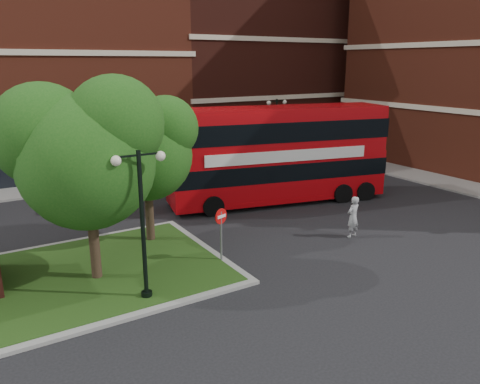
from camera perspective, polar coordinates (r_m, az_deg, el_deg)
ground at (r=18.32m, az=5.46°, el=-8.89°), size 120.00×120.00×0.00m
pavement_far at (r=32.31m, az=-12.36°, el=1.77°), size 44.00×3.00×0.12m
terrace_far_right at (r=44.39m, az=1.47°, el=16.12°), size 18.00×12.00×16.00m
traffic_island at (r=18.02m, az=-22.08°, el=-10.24°), size 12.60×7.60×0.15m
tree_island_west at (r=16.45m, az=-18.67°, el=5.06°), size 5.40×4.71×7.21m
tree_island_east at (r=19.73m, az=-11.68°, el=5.56°), size 4.46×3.90×6.29m
lamp_island at (r=14.99m, az=-11.83°, el=-3.18°), size 1.72×0.36×5.00m
lamp_far_left at (r=30.66m, az=-7.85°, el=6.53°), size 1.72×0.36×5.00m
lamp_far_right at (r=34.62m, az=4.44°, el=7.66°), size 1.72×0.36×5.00m
bus at (r=25.71m, az=4.68°, el=5.34°), size 12.36×5.33×4.60m
woman at (r=21.34m, az=13.61°, el=-2.97°), size 0.74×0.54×1.88m
car_silver at (r=30.95m, az=-16.75°, el=2.17°), size 4.51×2.08×1.49m
car_white at (r=33.20m, az=-0.17°, el=3.74°), size 4.68×1.79×1.52m
no_entry_sign at (r=17.90m, az=-2.32°, el=-3.97°), size 0.60×0.24×2.21m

